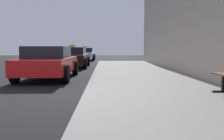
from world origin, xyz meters
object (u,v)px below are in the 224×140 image
(car_white, at_px, (85,54))
(car_green, at_px, (82,53))
(car_black, at_px, (72,57))
(car_red, at_px, (49,62))

(car_white, distance_m, car_green, 8.13)
(car_black, height_order, car_white, same)
(car_red, bearing_deg, car_white, 89.16)
(car_red, xyz_separation_m, car_black, (0.14, 6.08, 0.00))
(car_black, bearing_deg, car_red, -91.35)
(car_black, height_order, car_green, car_black)
(car_red, relative_size, car_black, 1.00)
(car_green, bearing_deg, car_white, -82.79)
(car_black, relative_size, car_white, 0.94)
(car_white, bearing_deg, car_green, 97.21)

